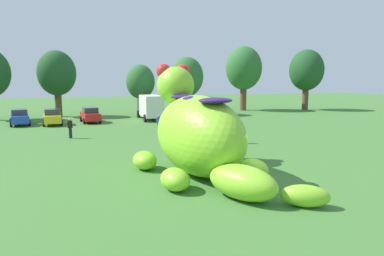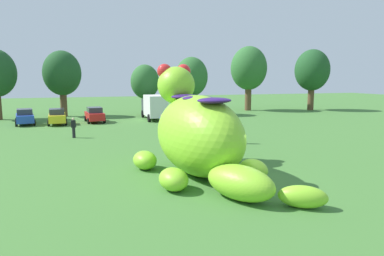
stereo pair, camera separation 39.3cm
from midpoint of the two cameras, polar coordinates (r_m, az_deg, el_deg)
ground_plane at (r=17.26m, az=7.17°, el=-8.72°), size 160.00×160.00×0.00m
giant_inflatable_creature at (r=17.96m, az=0.48°, el=-0.96°), size 6.61×11.14×5.86m
car_blue at (r=41.29m, az=-26.86°, el=1.61°), size 2.41×4.32×1.72m
car_yellow at (r=40.13m, az=-22.34°, el=1.71°), size 2.13×4.19×1.72m
car_red at (r=40.85m, az=-16.74°, el=2.09°), size 2.29×4.27×1.72m
box_truck at (r=42.18m, az=-7.22°, el=3.57°), size 2.39×6.41×2.95m
tree_mid_left at (r=48.04m, az=-21.68°, el=8.36°), size 4.79×4.79×8.51m
tree_centre_left at (r=47.27m, az=-8.76°, el=7.51°), size 3.83×3.83×6.80m
tree_centre at (r=47.14m, az=-1.06°, el=8.40°), size 4.40×4.40×7.82m
tree_centre_right at (r=54.32m, az=8.35°, el=9.68°), size 5.52×5.52×9.80m
tree_mid_right at (r=57.28m, az=18.21°, el=9.00°), size 5.29×5.29×9.38m
spectator_near_inflatable at (r=31.74m, az=-5.84°, el=0.69°), size 0.38×0.26×1.71m
spectator_mid_field at (r=26.77m, az=6.73°, el=-0.74°), size 0.38×0.26×1.71m
spectator_by_cars at (r=30.65m, az=-19.83°, el=-0.03°), size 0.38×0.26×1.71m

